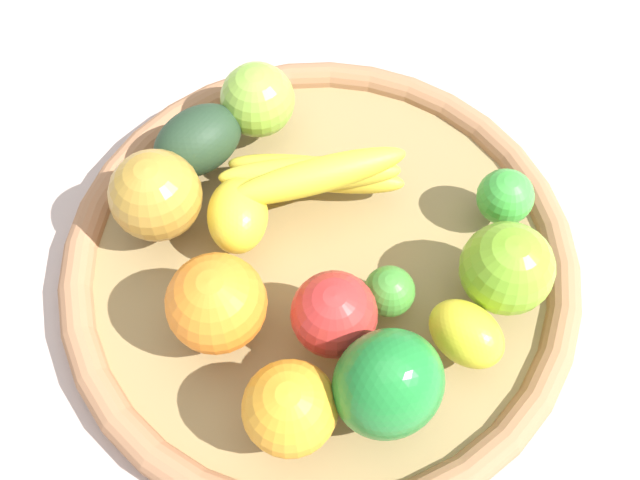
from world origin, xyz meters
The scene contains 15 objects.
ground_plane centered at (0.00, 0.00, 0.00)m, with size 2.40×2.40×0.00m, color #C3ABA1.
basket centered at (0.00, 0.00, 0.02)m, with size 0.46×0.46×0.03m.
orange_1 centered at (-0.06, 0.09, 0.07)m, with size 0.08×0.08×0.08m, color orange.
banana_bunch centered at (0.06, -0.01, 0.06)m, with size 0.09×0.17×0.06m.
apple_0 centered at (0.05, 0.13, 0.07)m, with size 0.08×0.08×0.08m, color #B58630.
lemon_1 centered at (-0.10, -0.10, 0.06)m, with size 0.06×0.05×0.05m, color yellow.
lime_1 centered at (-0.06, -0.05, 0.06)m, with size 0.04×0.04×0.04m, color #438F32.
apple_2 centered at (-0.08, 0.00, 0.07)m, with size 0.07×0.07×0.07m, color red.
orange_0 centered at (-0.15, 0.04, 0.07)m, with size 0.07×0.07×0.07m, color orange.
bell_pepper centered at (-0.14, -0.03, 0.08)m, with size 0.08×0.08×0.10m, color #1F8031.
apple_3 centered at (0.15, 0.04, 0.07)m, with size 0.07×0.07×0.07m, color #89B73E.
apple_1 centered at (-0.06, -0.14, 0.07)m, with size 0.08×0.08×0.08m, color #7BB429.
lime_0 centered at (0.02, -0.17, 0.06)m, with size 0.05×0.05×0.05m, color green.
avocado centered at (0.11, 0.10, 0.06)m, with size 0.09×0.06×0.06m, color #253D26.
lemon_0 centered at (0.03, 0.07, 0.06)m, with size 0.07×0.05×0.05m, color yellow.
Camera 1 is at (-0.29, 0.04, 0.57)m, focal length 39.04 mm.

